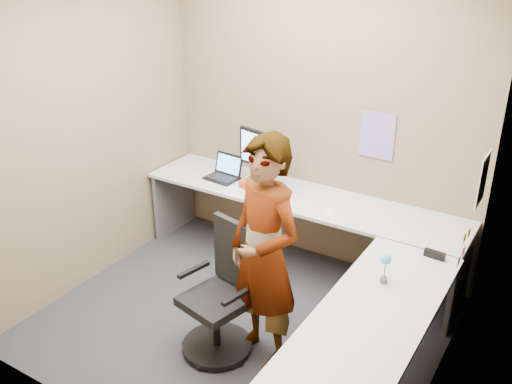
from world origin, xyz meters
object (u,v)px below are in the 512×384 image
Objects in this scene: monitor at (261,153)px; person at (264,255)px; desk at (313,252)px; office_chair at (222,301)px.

monitor is 1.41m from person.
monitor is at bearing 142.30° from person.
office_chair reaches higher than desk.
person is at bearing -43.82° from monitor.
person is at bearing 25.80° from office_chair.
office_chair is at bearing -57.14° from monitor.
desk is 1.74× the size of person.
desk is 0.69m from person.
person is (-0.07, -0.63, 0.27)m from desk.
monitor reaches higher than office_chair.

